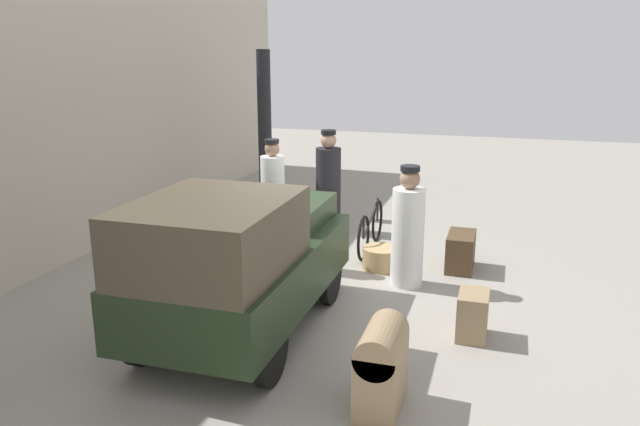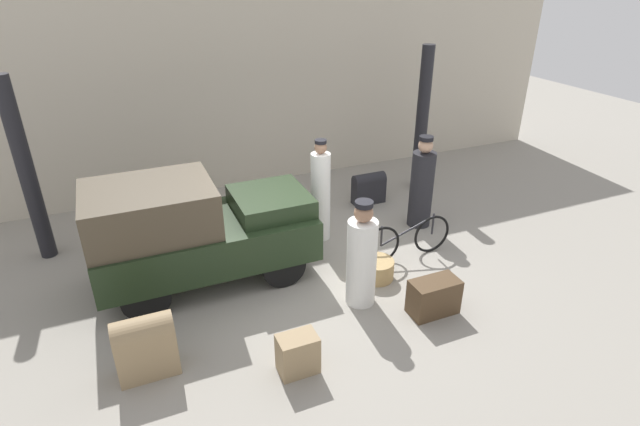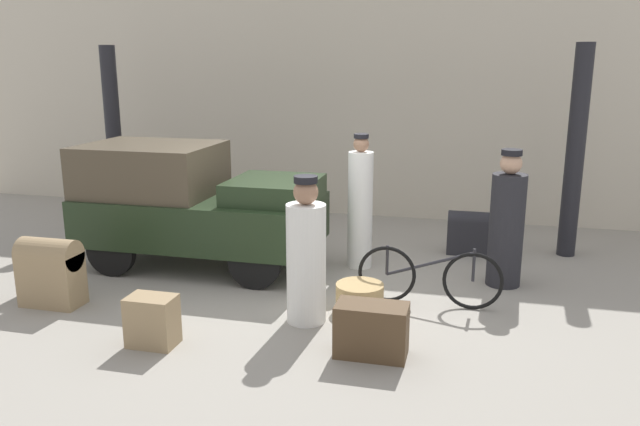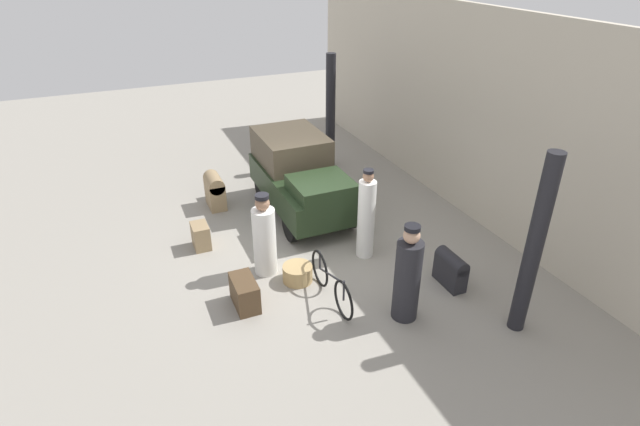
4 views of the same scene
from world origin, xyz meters
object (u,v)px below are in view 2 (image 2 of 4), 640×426
Objects in this scene: porter_lifting_near_truck at (362,258)px; wicker_basket at (376,269)px; trunk_barrel_dark at (369,187)px; suitcase_black_upright at (298,354)px; suitcase_small_leather at (145,345)px; trunk_umber_medium at (434,297)px; porter_carrying_trunk at (422,186)px; conductor_in_dark_uniform at (321,194)px; truck at (194,229)px; bicycle at (407,239)px.

wicker_basket is at bearing 40.69° from porter_lifting_near_truck.
suitcase_black_upright is (-3.09, -3.94, -0.09)m from trunk_barrel_dark.
suitcase_black_upright is at bearing -128.12° from trunk_barrel_dark.
trunk_umber_medium is at bearing -5.50° from suitcase_small_leather.
porter_carrying_trunk is 0.94× the size of conductor_in_dark_uniform.
conductor_in_dark_uniform is at bearing 172.15° from porter_carrying_trunk.
porter_carrying_trunk is 2.78m from porter_lifting_near_truck.
porter_carrying_trunk is (4.25, 0.22, -0.12)m from truck.
conductor_in_dark_uniform is (-1.94, 0.27, 0.07)m from porter_carrying_trunk.
wicker_basket is 1.74m from conductor_in_dark_uniform.
bicycle reaches higher than trunk_barrel_dark.
trunk_umber_medium reaches higher than suitcase_black_upright.
truck is 2.00× the size of porter_lifting_near_truck.
conductor_in_dark_uniform reaches higher than porter_carrying_trunk.
trunk_umber_medium is at bearing -77.02° from conductor_in_dark_uniform.
porter_lifting_near_truck is (-0.23, -2.01, -0.13)m from conductor_in_dark_uniform.
trunk_umber_medium is (0.32, -1.10, 0.11)m from wicker_basket.
wicker_basket is 0.32× the size of porter_carrying_trunk.
suitcase_black_upright is at bearing -118.05° from conductor_in_dark_uniform.
suitcase_small_leather is (-5.21, -2.02, -0.37)m from porter_carrying_trunk.
trunk_barrel_dark is (-0.43, 1.23, -0.45)m from porter_carrying_trunk.
suitcase_small_leather reaches higher than bicycle.
porter_lifting_near_truck is at bearing -120.21° from trunk_barrel_dark.
porter_carrying_trunk reaches higher than trunk_barrel_dark.
truck is 3.49m from bicycle.
truck is 4.01× the size of suitcase_small_leather.
porter_carrying_trunk is at bearing 21.16° from suitcase_small_leather.
conductor_in_dark_uniform is 2.28× the size of suitcase_small_leather.
porter_carrying_trunk is 4.48m from suitcase_black_upright.
wicker_basket is 0.79× the size of trunk_umber_medium.
bicycle is 1.37m from porter_carrying_trunk.
trunk_umber_medium is at bearing -103.86° from trunk_barrel_dark.
bicycle is at bearing -101.59° from trunk_barrel_dark.
porter_lifting_near_truck is at bearing -141.19° from porter_carrying_trunk.
trunk_umber_medium is (2.92, -2.17, -0.65)m from truck.
truck is 2.09m from suitcase_small_leather.
suitcase_small_leather is (-3.05, -0.28, -0.31)m from porter_lifting_near_truck.
truck is 2.67m from suitcase_black_upright.
suitcase_small_leather is (-3.56, -0.72, 0.28)m from wicker_basket.
conductor_in_dark_uniform is 2.73× the size of trunk_barrel_dark.
trunk_barrel_dark is (0.45, 2.19, -0.01)m from bicycle.
truck reaches higher than suitcase_small_leather.
wicker_basket is at bearing -79.37° from conductor_in_dark_uniform.
trunk_umber_medium is (-1.33, -2.39, -0.53)m from porter_carrying_trunk.
wicker_basket is (2.60, -1.07, -0.76)m from truck.
porter_lifting_near_truck is 3.07m from suitcase_small_leather.
wicker_basket is at bearing 106.26° from trunk_umber_medium.
suitcase_black_upright is (-2.64, -1.75, -0.10)m from bicycle.
conductor_in_dark_uniform is (-0.29, 1.56, 0.71)m from wicker_basket.
suitcase_small_leather is at bearing 174.50° from trunk_umber_medium.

